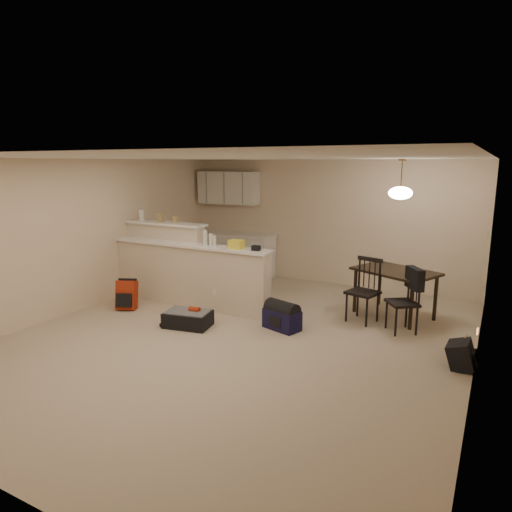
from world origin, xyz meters
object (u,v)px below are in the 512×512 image
Objects in this scene: dining_chair_far at (402,301)px; suitcase at (188,319)px; red_backpack at (127,295)px; navy_duffel at (282,319)px; pendant_lamp at (400,192)px; black_daypack at (461,355)px; dining_chair_near at (363,291)px; dining_table at (395,276)px.

dining_chair_far is 3.18m from suitcase.
dining_chair_far is at bearing -8.80° from red_backpack.
navy_duffel is (2.72, 0.37, -0.09)m from red_backpack.
pendant_lamp is 1.14× the size of navy_duffel.
pendant_lamp is 1.68m from dining_chair_far.
red_backpack reaches higher than suitcase.
suitcase is at bearing 99.17° from black_daypack.
dining_chair_far is 1.77m from navy_duffel.
dining_chair_far is (0.63, -0.16, -0.03)m from dining_chair_near.
pendant_lamp is at bearing 63.39° from navy_duffel.
black_daypack reaches higher than suitcase.
dining_chair_near is at bearing 57.98° from black_daypack.
dining_table is 3.34m from suitcase.
dining_chair_near is (-0.38, -0.51, -1.49)m from pendant_lamp.
suitcase is at bearing -101.40° from dining_chair_far.
dining_chair_near is at bearing -102.78° from dining_table.
dining_chair_near is 1.35m from navy_duffel.
dining_chair_far reaches higher than navy_duffel.
dining_table is 1.54× the size of dining_chair_far.
dining_chair_near is 1.83× the size of navy_duffel.
pendant_lamp is at bearing 38.85° from black_daypack.
dining_table reaches higher than black_daypack.
dining_chair_far reaches higher than black_daypack.
black_daypack is (2.46, -0.16, 0.01)m from navy_duffel.
red_backpack is 2.75m from navy_duffel.
navy_duffel is at bearing 12.90° from suitcase.
pendant_lamp is 0.62× the size of dining_chair_near.
dining_table is 4.45m from red_backpack.
dining_chair_far is (0.25, -0.67, -1.52)m from pendant_lamp.
red_backpack is (-1.42, 0.20, 0.13)m from suitcase.
suitcase is (-2.63, -1.97, -1.87)m from pendant_lamp.
dining_table reaches higher than navy_duffel.
dining_table is 0.65m from dining_chair_near.
pendant_lamp is at bearing 164.83° from dining_chair_far.
dining_chair_near is 1.47× the size of suitcase.
dining_chair_near is 2.75× the size of black_daypack.
pendant_lamp is at bearing 0.46° from red_backpack.
dining_table reaches higher than red_backpack.
pendant_lamp is (0.00, 0.00, 1.32)m from dining_table.
dining_chair_near is at bearing -4.16° from red_backpack.
dining_table is 1.99m from black_daypack.
navy_duffel is (1.30, 0.58, 0.03)m from suitcase.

